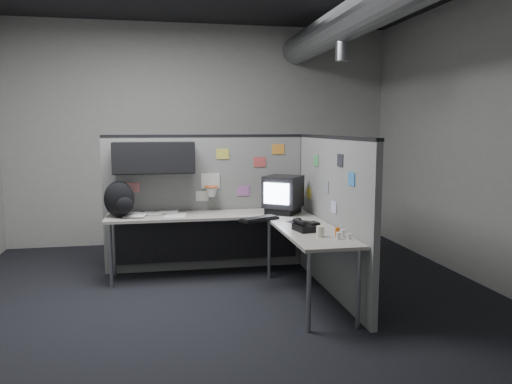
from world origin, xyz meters
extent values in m
cube|color=black|center=(0.00, 0.00, -0.01)|extent=(5.60, 5.60, 0.01)
cube|color=#9E9E99|center=(0.00, 2.80, 1.60)|extent=(5.60, 0.01, 3.20)
cube|color=#9E9E99|center=(0.00, -2.80, 1.60)|extent=(5.60, 0.01, 3.20)
cube|color=#9E9E99|center=(2.80, 0.00, 1.60)|extent=(0.01, 5.60, 3.20)
cylinder|color=slate|center=(1.40, 0.00, 2.85)|extent=(0.40, 5.49, 0.40)
cylinder|color=slate|center=(1.40, 0.80, 2.60)|extent=(0.16, 0.16, 0.30)
cube|color=slate|center=(-0.08, 1.30, 0.80)|extent=(2.43, 0.06, 1.60)
cube|color=black|center=(-0.08, 1.30, 1.61)|extent=(2.43, 0.07, 0.03)
cube|color=black|center=(1.10, 1.30, 0.80)|extent=(0.07, 0.07, 1.60)
cube|color=black|center=(-0.70, 1.10, 1.38)|extent=(0.90, 0.35, 0.35)
cube|color=black|center=(-0.70, 0.93, 1.38)|extent=(0.90, 0.02, 0.33)
cube|color=silver|center=(-0.05, 1.26, 1.08)|extent=(0.22, 0.02, 0.18)
torus|color=#D85914|center=(-0.05, 1.17, 1.02)|extent=(0.16, 0.16, 0.01)
cone|color=white|center=(-0.05, 1.17, 0.96)|extent=(0.14, 0.14, 0.11)
cube|color=#D87F7F|center=(-0.95, 1.26, 1.02)|extent=(0.15, 0.01, 0.12)
cube|color=#E5D84C|center=(0.10, 1.26, 1.40)|extent=(0.15, 0.01, 0.12)
cube|color=#B266B2|center=(0.35, 1.26, 0.95)|extent=(0.15, 0.01, 0.12)
cube|color=#CC4C4C|center=(0.55, 1.26, 1.30)|extent=(0.15, 0.01, 0.12)
cube|color=orange|center=(0.78, 1.26, 1.45)|extent=(0.15, 0.01, 0.12)
cube|color=silver|center=(-0.15, 1.26, 0.90)|extent=(0.15, 0.01, 0.12)
cube|color=slate|center=(1.10, 0.22, 0.80)|extent=(0.06, 2.23, 1.60)
cube|color=black|center=(1.10, 0.22, 1.61)|extent=(0.07, 2.23, 0.03)
cube|color=#4CB266|center=(1.06, 0.65, 1.35)|extent=(0.01, 0.15, 0.12)
cube|color=gray|center=(1.06, 0.30, 1.10)|extent=(0.01, 0.15, 0.12)
cube|color=#26262D|center=(1.06, -0.10, 1.40)|extent=(0.01, 0.15, 0.12)
cube|color=gold|center=(1.06, 0.90, 0.95)|extent=(0.01, 0.15, 0.12)
cube|color=#337FCC|center=(1.06, -0.40, 1.25)|extent=(0.01, 0.15, 0.12)
cube|color=silver|center=(1.06, 0.05, 0.92)|extent=(0.01, 0.15, 0.12)
cube|color=#A09A90|center=(-0.10, 0.98, 0.71)|extent=(2.30, 0.56, 0.03)
cube|color=#A09A90|center=(0.78, -0.07, 0.71)|extent=(0.56, 1.55, 0.03)
cube|color=black|center=(-0.10, 1.20, 0.40)|extent=(2.18, 0.02, 0.55)
cylinder|color=gray|center=(-1.18, 0.76, 0.35)|extent=(0.04, 0.04, 0.70)
cylinder|color=gray|center=(-1.18, 1.20, 0.35)|extent=(0.04, 0.04, 0.70)
cylinder|color=gray|center=(0.56, 0.76, 0.35)|extent=(0.04, 0.04, 0.70)
cylinder|color=gray|center=(0.56, -0.78, 0.35)|extent=(0.04, 0.04, 0.70)
cylinder|color=gray|center=(1.00, -0.78, 0.35)|extent=(0.04, 0.04, 0.70)
cube|color=black|center=(0.75, 0.86, 0.77)|extent=(0.47, 0.48, 0.07)
cube|color=black|center=(0.75, 0.86, 0.98)|extent=(0.53, 0.53, 0.36)
cube|color=#D1E1F9|center=(0.63, 0.70, 0.98)|extent=(0.25, 0.18, 0.23)
cube|color=black|center=(0.39, 0.47, 0.74)|extent=(0.46, 0.34, 0.03)
cube|color=black|center=(0.39, 0.47, 0.76)|extent=(0.42, 0.30, 0.01)
cube|color=black|center=(0.77, 0.34, 0.73)|extent=(0.26, 0.25, 0.01)
ellipsoid|color=black|center=(0.77, 0.34, 0.75)|extent=(0.10, 0.07, 0.04)
cube|color=black|center=(0.73, -0.13, 0.76)|extent=(0.25, 0.27, 0.06)
cylinder|color=black|center=(0.66, -0.13, 0.82)|extent=(0.09, 0.21, 0.05)
cube|color=black|center=(0.79, -0.13, 0.80)|extent=(0.12, 0.14, 0.02)
cylinder|color=silver|center=(0.96, -0.48, 0.77)|extent=(0.05, 0.05, 0.07)
cylinder|color=silver|center=(0.90, -0.53, 0.76)|extent=(0.04, 0.04, 0.06)
cylinder|color=silver|center=(1.00, -0.55, 0.76)|extent=(0.04, 0.04, 0.05)
cylinder|color=#D85914|center=(0.93, -0.43, 0.77)|extent=(0.04, 0.04, 0.08)
cylinder|color=silver|center=(0.77, -0.41, 0.78)|extent=(0.08, 0.08, 0.10)
cube|color=white|center=(-0.48, 0.96, 0.73)|extent=(0.28, 0.35, 0.00)
cube|color=white|center=(-0.72, 1.17, 0.73)|extent=(0.27, 0.35, 0.00)
cube|color=white|center=(-1.01, 1.10, 0.74)|extent=(0.27, 0.35, 0.00)
cube|color=white|center=(-0.55, 1.20, 0.74)|extent=(0.28, 0.35, 0.00)
cube|color=white|center=(-0.91, 1.00, 0.74)|extent=(0.27, 0.35, 0.00)
cube|color=white|center=(-1.10, 1.25, 0.75)|extent=(0.28, 0.35, 0.00)
ellipsoid|color=black|center=(-1.09, 0.97, 0.93)|extent=(0.36, 0.29, 0.40)
ellipsoid|color=black|center=(-1.02, 0.85, 0.88)|extent=(0.20, 0.13, 0.18)
camera|label=1|loc=(-0.64, -4.64, 1.72)|focal=35.00mm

